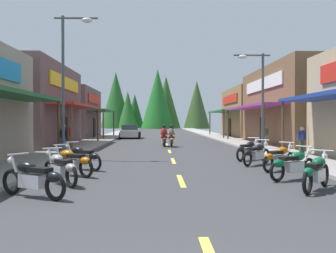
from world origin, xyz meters
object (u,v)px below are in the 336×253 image
object	(u,v)px
streetlamp_right	(257,88)
motorcycle_parked_right_2	(293,164)
pedestrian_browsing	(70,134)
parked_car_curbside	(130,132)
motorcycle_parked_right_5	(248,150)
rider_cruising_trailing	(164,137)
motorcycle_parked_right_1	(316,172)
motorcycle_parked_right_3	(279,157)
rider_cruising_lead	(171,138)
streetlamp_left	(69,67)
pedestrian_by_shop	(63,137)
pedestrian_strolling	(265,134)
motorcycle_parked_right_4	(257,153)
pedestrian_waiting	(302,139)
motorcycle_parked_left_0	(33,177)
motorcycle_parked_left_1	(60,168)
motorcycle_parked_left_2	(71,161)
motorcycle_parked_left_3	(82,157)

from	to	relation	value
streetlamp_right	motorcycle_parked_right_2	world-z (taller)	streetlamp_right
pedestrian_browsing	parked_car_curbside	bearing A→B (deg)	-81.36
motorcycle_parked_right_5	rider_cruising_trailing	bearing A→B (deg)	63.70
pedestrian_browsing	motorcycle_parked_right_1	bearing A→B (deg)	143.76
motorcycle_parked_right_1	motorcycle_parked_right_3	size ratio (longest dim) A/B	1.03
motorcycle_parked_right_2	rider_cruising_lead	bearing A→B (deg)	70.72
streetlamp_left	motorcycle_parked_right_5	xyz separation A→B (m)	(8.36, -0.51, -3.85)
motorcycle_parked_right_3	pedestrian_by_shop	distance (m)	11.16
pedestrian_browsing	pedestrian_strolling	size ratio (longest dim) A/B	1.05
streetlamp_right	motorcycle_parked_right_4	size ratio (longest dim) A/B	3.47
streetlamp_left	streetlamp_right	size ratio (longest dim) A/B	1.21
motorcycle_parked_right_1	pedestrian_waiting	distance (m)	10.00
motorcycle_parked_left_0	rider_cruising_trailing	xyz separation A→B (m)	(3.41, 17.72, 0.17)
streetlamp_right	motorcycle_parked_left_1	bearing A→B (deg)	-129.93
motorcycle_parked_left_1	rider_cruising_lead	world-z (taller)	rider_cruising_lead
motorcycle_parked_left_1	motorcycle_parked_left_2	xyz separation A→B (m)	(-0.06, 1.68, 0.00)
motorcycle_parked_right_3	parked_car_curbside	distance (m)	26.47
pedestrian_by_shop	rider_cruising_lead	bearing A→B (deg)	-16.90
motorcycle_parked_right_5	motorcycle_parked_left_2	distance (m)	8.53
motorcycle_parked_right_4	pedestrian_strolling	size ratio (longest dim) A/B	1.05
pedestrian_waiting	streetlamp_right	bearing A→B (deg)	29.03
pedestrian_by_shop	streetlamp_left	bearing A→B (deg)	-132.83
streetlamp_right	motorcycle_parked_right_5	bearing A→B (deg)	-111.03
motorcycle_parked_right_3	motorcycle_parked_left_3	xyz separation A→B (m)	(-7.29, 0.42, 0.00)
motorcycle_parked_right_1	pedestrian_by_shop	world-z (taller)	pedestrian_by_shop
motorcycle_parked_right_1	motorcycle_parked_right_2	distance (m)	1.77
motorcycle_parked_left_0	pedestrian_waiting	distance (m)	14.56
motorcycle_parked_right_2	motorcycle_parked_left_2	bearing A→B (deg)	140.33
pedestrian_by_shop	motorcycle_parked_left_0	bearing A→B (deg)	-144.25
pedestrian_by_shop	pedestrian_waiting	bearing A→B (deg)	-67.03
pedestrian_waiting	motorcycle_parked_left_1	bearing A→B (deg)	108.14
motorcycle_parked_left_3	rider_cruising_lead	xyz separation A→B (m)	(3.80, 12.11, 0.17)
motorcycle_parked_left_3	motorcycle_parked_right_5	bearing A→B (deg)	-117.32
motorcycle_parked_left_1	rider_cruising_trailing	size ratio (longest dim) A/B	0.81
motorcycle_parked_right_2	motorcycle_parked_left_3	distance (m)	7.47
motorcycle_parked_right_2	rider_cruising_trailing	xyz separation A→B (m)	(-3.73, 15.22, 0.17)
motorcycle_parked_left_1	motorcycle_parked_right_4	bearing A→B (deg)	-95.00
motorcycle_parked_right_3	pedestrian_browsing	xyz separation A→B (m)	(-10.31, 11.62, 0.43)
rider_cruising_lead	motorcycle_parked_right_3	bearing A→B (deg)	-163.82
motorcycle_parked_right_3	motorcycle_parked_right_5	distance (m)	3.65
streetlamp_right	rider_cruising_lead	world-z (taller)	streetlamp_right
motorcycle_parked_right_2	pedestrian_strolling	size ratio (longest dim) A/B	1.22
motorcycle_parked_right_5	motorcycle_parked_right_2	bearing A→B (deg)	-138.01
rider_cruising_lead	rider_cruising_trailing	xyz separation A→B (m)	(-0.51, 0.56, 0.00)
rider_cruising_trailing	motorcycle_parked_right_3	bearing A→B (deg)	-165.36
motorcycle_parked_right_2	motorcycle_parked_right_5	distance (m)	5.78
motorcycle_parked_right_4	motorcycle_parked_right_5	bearing A→B (deg)	40.82
motorcycle_parked_left_1	pedestrian_waiting	distance (m)	13.23
rider_cruising_trailing	pedestrian_browsing	xyz separation A→B (m)	(-6.31, -1.46, 0.27)
motorcycle_parked_right_5	pedestrian_strolling	size ratio (longest dim) A/B	1.08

